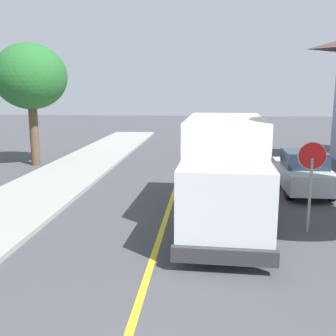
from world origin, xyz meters
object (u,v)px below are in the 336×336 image
object	(u,v)px
parked_car_mid	(225,141)
box_truck	(225,165)
parked_van_across	(303,172)
stop_sign	(311,170)
street_tree_down_block	(30,77)
parked_car_near	(231,158)

from	to	relation	value
parked_car_mid	box_truck	bearing A→B (deg)	-92.70
parked_van_across	parked_car_mid	bearing A→B (deg)	105.46
parked_car_mid	stop_sign	xyz separation A→B (m)	(1.76, -14.69, 1.06)
street_tree_down_block	parked_car_near	bearing A→B (deg)	-6.71
parked_car_near	parked_van_across	world-z (taller)	same
parked_car_near	street_tree_down_block	bearing A→B (deg)	173.29
parked_car_mid	stop_sign	world-z (taller)	stop_sign
box_truck	parked_van_across	size ratio (longest dim) A/B	1.65
box_truck	street_tree_down_block	xyz separation A→B (m)	(-9.89, 8.41, 2.95)
box_truck	parked_car_near	bearing A→B (deg)	84.89
parked_car_mid	parked_van_across	size ratio (longest dim) A/B	1.02
box_truck	street_tree_down_block	bearing A→B (deg)	139.63
stop_sign	parked_van_across	bearing A→B (deg)	78.96
parked_van_across	street_tree_down_block	distance (m)	14.51
stop_sign	street_tree_down_block	world-z (taller)	street_tree_down_block
parked_car_mid	street_tree_down_block	world-z (taller)	street_tree_down_block
stop_sign	parked_car_mid	bearing A→B (deg)	96.81
street_tree_down_block	parked_car_mid	bearing A→B (deg)	27.07
parked_car_near	parked_van_across	size ratio (longest dim) A/B	1.01
stop_sign	street_tree_down_block	xyz separation A→B (m)	(-12.30, 9.31, 2.86)
parked_van_across	street_tree_down_block	bearing A→B (deg)	161.59
parked_car_near	box_truck	bearing A→B (deg)	-95.11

